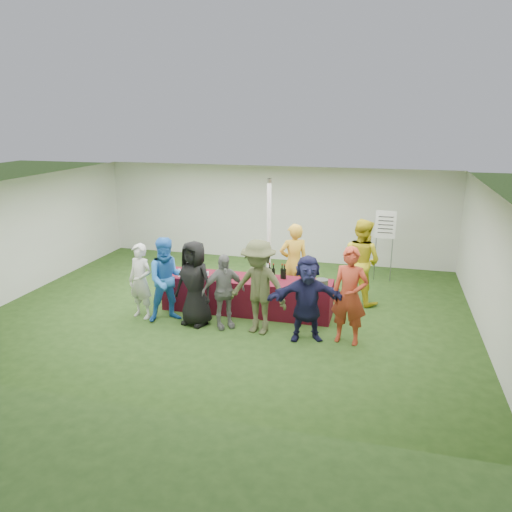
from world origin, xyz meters
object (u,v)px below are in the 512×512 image
(serving_table, at_px, (247,295))
(customer_5, at_px, (307,298))
(staff_back, at_px, (361,261))
(customer_3, at_px, (223,291))
(customer_6, at_px, (350,296))
(customer_0, at_px, (141,281))
(customer_2, at_px, (195,283))
(wine_list_sign, at_px, (385,230))
(customer_4, at_px, (258,287))
(customer_1, at_px, (168,280))
(dump_bucket, at_px, (322,284))
(staff_pourer, at_px, (294,263))

(serving_table, distance_m, customer_5, 1.84)
(staff_back, relative_size, customer_3, 1.27)
(staff_back, xyz_separation_m, customer_6, (-0.08, -2.16, -0.04))
(customer_0, relative_size, customer_2, 0.91)
(customer_0, bearing_deg, serving_table, 36.88)
(wine_list_sign, relative_size, customer_5, 1.11)
(wine_list_sign, distance_m, customer_5, 4.16)
(customer_0, height_order, customer_4, customer_4)
(customer_0, relative_size, customer_1, 0.90)
(serving_table, bearing_deg, dump_bucket, -7.79)
(customer_3, distance_m, customer_5, 1.68)
(customer_1, distance_m, customer_6, 3.63)
(customer_3, height_order, customer_4, customer_4)
(customer_1, height_order, customer_4, customer_4)
(serving_table, bearing_deg, customer_3, -103.74)
(customer_0, xyz_separation_m, customer_5, (3.47, -0.19, 0.03))
(staff_back, bearing_deg, customer_0, 56.47)
(customer_3, distance_m, customer_6, 2.44)
(staff_pourer, xyz_separation_m, customer_1, (-2.25, -1.72, -0.02))
(customer_4, distance_m, customer_5, 0.95)
(customer_0, xyz_separation_m, customer_6, (4.24, -0.12, 0.13))
(customer_3, relative_size, customer_5, 0.92)
(customer_1, xyz_separation_m, customer_3, (1.19, -0.05, -0.12))
(wine_list_sign, bearing_deg, staff_pourer, -133.63)
(customer_3, height_order, customer_6, customer_6)
(customer_3, bearing_deg, dump_bucket, -16.51)
(dump_bucket, height_order, customer_6, customer_6)
(staff_pourer, xyz_separation_m, staff_back, (1.45, 0.32, 0.06))
(customer_1, relative_size, customer_2, 1.01)
(staff_pourer, xyz_separation_m, customer_0, (-2.86, -1.72, -0.11))
(serving_table, bearing_deg, customer_1, -148.88)
(customer_2, bearing_deg, staff_back, 49.93)
(dump_bucket, xyz_separation_m, customer_5, (-0.16, -0.82, -0.03))
(dump_bucket, distance_m, staff_pourer, 1.33)
(customer_2, bearing_deg, customer_4, 12.87)
(serving_table, bearing_deg, staff_pourer, 46.02)
(customer_2, xyz_separation_m, customer_6, (3.03, -0.08, 0.05))
(staff_pourer, relative_size, customer_6, 0.98)
(dump_bucket, height_order, customer_2, customer_2)
(customer_1, bearing_deg, customer_4, -36.26)
(staff_pourer, bearing_deg, customer_4, 55.79)
(staff_back, bearing_deg, customer_5, 100.56)
(dump_bucket, distance_m, customer_2, 2.52)
(wine_list_sign, relative_size, customer_1, 1.03)
(serving_table, distance_m, customer_1, 1.72)
(staff_back, xyz_separation_m, customer_0, (-4.31, -2.04, -0.17))
(dump_bucket, relative_size, customer_3, 0.17)
(serving_table, distance_m, customer_0, 2.23)
(customer_5, bearing_deg, customer_4, 159.59)
(customer_0, bearing_deg, customer_1, 13.67)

